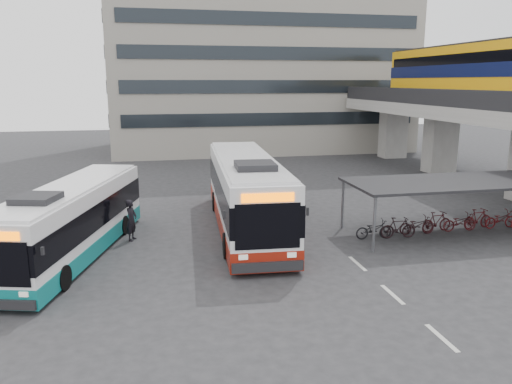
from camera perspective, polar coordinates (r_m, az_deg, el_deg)
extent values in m
plane|color=#28282B|center=(19.64, 4.72, -8.69)|extent=(120.00, 120.00, 0.00)
cube|color=gray|center=(42.21, 20.30, 5.25)|extent=(2.20, 1.60, 4.60)
cube|color=gray|center=(49.14, 15.40, 6.51)|extent=(2.20, 1.60, 4.60)
cube|color=gray|center=(37.05, 25.53, 8.17)|extent=(8.00, 32.00, 0.90)
cube|color=black|center=(34.88, 20.69, 10.04)|extent=(0.35, 32.00, 1.10)
cube|color=orange|center=(38.73, 23.96, 12.24)|extent=(2.90, 20.00, 3.90)
cube|color=#0A1037|center=(38.74, 23.98, 12.54)|extent=(2.98, 20.02, 0.90)
cube|color=black|center=(38.76, 24.09, 13.72)|extent=(2.96, 19.20, 0.70)
cube|color=black|center=(38.81, 24.22, 15.11)|extent=(2.70, 19.60, 0.25)
cylinder|color=#595B60|center=(24.79, 9.87, -1.41)|extent=(0.12, 0.12, 2.40)
cylinder|color=#595B60|center=(21.60, 13.35, -3.66)|extent=(0.12, 0.12, 2.40)
cube|color=black|center=(25.16, 21.73, 1.06)|extent=(10.00, 4.00, 0.12)
imported|color=black|center=(23.70, 13.19, -4.09)|extent=(1.71, 0.60, 0.90)
imported|color=black|center=(24.18, 15.66, -3.78)|extent=(1.66, 0.47, 1.00)
imported|color=black|center=(24.73, 18.02, -3.69)|extent=(1.71, 0.60, 0.90)
imported|color=black|center=(25.29, 20.28, -3.38)|extent=(1.66, 0.47, 1.00)
imported|color=#350C0F|center=(25.92, 22.42, -3.29)|extent=(1.71, 0.60, 0.90)
imported|color=#3F0C0F|center=(26.56, 24.48, -3.00)|extent=(1.66, 0.47, 1.00)
imported|color=#490C0F|center=(27.25, 26.42, -2.92)|extent=(1.71, 0.60, 0.90)
cube|color=gray|center=(54.98, 0.18, 18.20)|extent=(30.00, 15.00, 25.00)
cube|color=beige|center=(15.62, 20.46, -15.34)|extent=(0.15, 1.60, 0.01)
cube|color=beige|center=(17.95, 15.33, -11.22)|extent=(0.15, 1.60, 0.01)
cube|color=beige|center=(20.46, 11.52, -8.02)|extent=(0.15, 1.60, 0.01)
cube|color=white|center=(24.22, -1.15, 0.27)|extent=(3.52, 12.97, 2.94)
cube|color=maroon|center=(24.55, -1.14, -2.84)|extent=(3.56, 13.02, 0.80)
cube|color=black|center=(24.19, -1.15, 0.58)|extent=(3.58, 13.00, 1.23)
cube|color=#FF6600|center=(17.79, 1.36, -0.64)|extent=(1.91, 0.20, 0.32)
cube|color=black|center=(20.77, -0.09, 3.00)|extent=(1.74, 1.81, 0.30)
cylinder|color=black|center=(20.53, -3.30, -6.13)|extent=(0.39, 1.09, 1.07)
cylinder|color=black|center=(28.18, 0.56, -0.93)|extent=(0.39, 1.09, 1.07)
cube|color=white|center=(21.80, -20.27, -2.75)|extent=(5.08, 11.04, 2.48)
cube|color=#0B6B6B|center=(22.11, -20.04, -5.62)|extent=(5.13, 11.09, 0.68)
cube|color=black|center=(21.77, -20.29, -2.46)|extent=(5.14, 11.07, 1.04)
cube|color=black|center=(19.10, -23.81, -0.69)|extent=(1.71, 1.76, 0.25)
cylinder|color=black|center=(19.71, -26.93, -8.60)|extent=(0.50, 0.94, 0.90)
cylinder|color=black|center=(24.44, -14.93, -3.68)|extent=(0.50, 0.94, 0.90)
imported|color=black|center=(23.34, -14.05, -3.13)|extent=(0.67, 0.81, 1.89)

